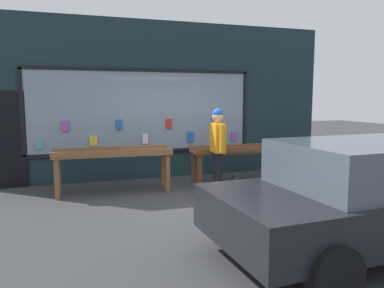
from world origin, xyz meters
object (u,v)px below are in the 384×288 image
at_px(display_table_right, 242,153).
at_px(person_browsing, 218,143).
at_px(parked_car, 374,193).
at_px(sandwich_board_sign, 309,157).
at_px(small_dog, 236,181).
at_px(display_table_left, 113,157).

distance_m(display_table_right, person_browsing, 1.10).
height_order(person_browsing, parked_car, person_browsing).
bearing_deg(sandwich_board_sign, display_table_right, -151.52).
distance_m(display_table_right, small_dog, 1.06).
bearing_deg(display_table_right, small_dog, -122.57).
distance_m(sandwich_board_sign, parked_car, 4.77).
bearing_deg(display_table_right, display_table_left, -179.99).
xyz_separation_m(display_table_left, person_browsing, (2.06, -0.60, 0.29)).
distance_m(display_table_right, parked_car, 3.99).
bearing_deg(small_dog, sandwich_board_sign, -42.81).
bearing_deg(small_dog, display_table_left, 94.91).
bearing_deg(person_browsing, display_table_right, -49.25).
relative_size(display_table_left, display_table_right, 1.00).
bearing_deg(sandwich_board_sign, display_table_left, -156.33).
bearing_deg(parked_car, person_browsing, 100.49).
xyz_separation_m(display_table_left, small_dog, (2.39, -0.81, -0.49)).
bearing_deg(small_dog, person_browsing, 81.63).
xyz_separation_m(display_table_left, parked_car, (2.85, -3.99, 0.00)).
distance_m(person_browsing, parked_car, 3.49).
bearing_deg(display_table_left, display_table_right, 0.01).
relative_size(small_dog, sandwich_board_sign, 0.61).
distance_m(display_table_right, sandwich_board_sign, 2.05).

